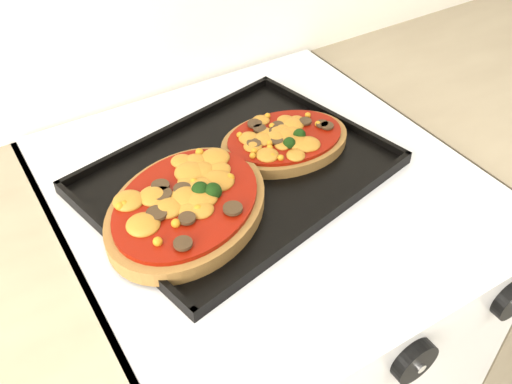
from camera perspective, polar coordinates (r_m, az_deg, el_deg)
stove at (r=1.20m, az=0.47°, el=-15.35°), size 0.60×0.60×0.91m
control_panel at (r=0.74m, az=14.11°, el=-15.17°), size 0.60×0.02×0.09m
knob_center at (r=0.74m, az=15.54°, el=-15.97°), size 0.06×0.02×0.06m
knob_right at (r=0.84m, az=24.12°, el=-9.83°), size 0.06×0.02×0.06m
baking_tray at (r=0.85m, az=-1.79°, el=2.01°), size 0.48×0.40×0.02m
pizza_left at (r=0.77m, az=-6.92°, el=-1.32°), size 0.32×0.30×0.04m
pizza_right at (r=0.89m, az=2.89°, el=5.26°), size 0.22×0.17×0.03m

